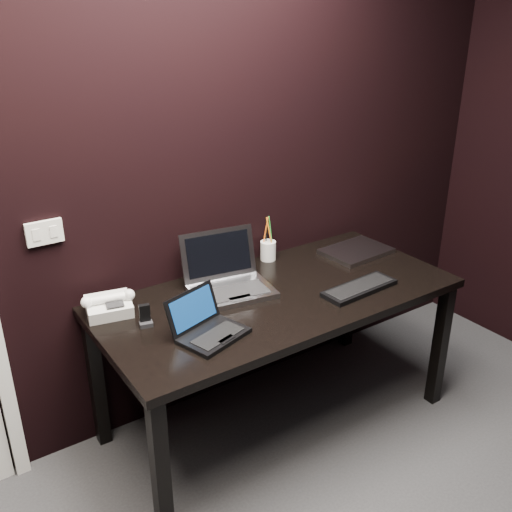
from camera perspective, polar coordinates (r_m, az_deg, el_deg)
wall_back at (r=2.66m, az=-8.03°, el=8.75°), size 4.00×0.00×4.00m
wall_switch at (r=2.51m, az=-20.40°, el=2.21°), size 0.15×0.02×0.10m
desk at (r=2.72m, az=2.22°, el=-5.16°), size 1.70×0.80×0.74m
netbook at (r=2.35m, az=-4.84°, el=-7.16°), size 0.32×0.30×0.17m
silver_laptop at (r=2.69m, az=-2.79°, el=-2.50°), size 0.42×0.39×0.26m
ext_keyboard at (r=2.75m, az=10.31°, el=-3.17°), size 0.40×0.16×0.02m
closed_laptop at (r=3.16m, az=9.98°, el=0.50°), size 0.37×0.28×0.02m
desk_phone at (r=2.57m, az=-14.51°, el=-4.80°), size 0.24×0.21×0.11m
mobile_phone at (r=2.45m, az=-11.02°, el=-6.08°), size 0.06×0.06×0.09m
pen_cup at (r=3.01m, az=1.22°, el=0.63°), size 0.11×0.11×0.24m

